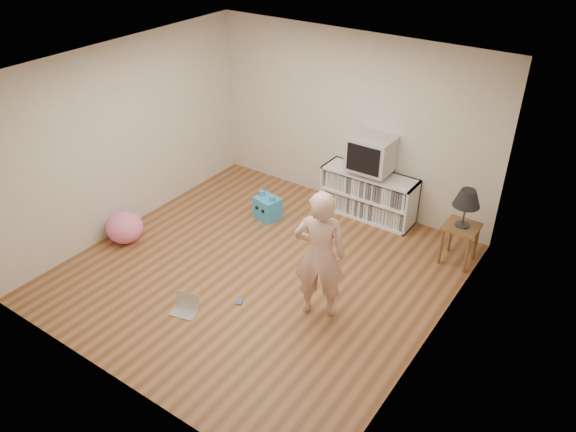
# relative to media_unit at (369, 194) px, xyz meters

# --- Properties ---
(ground) EXTENTS (4.50, 4.50, 0.00)m
(ground) POSITION_rel_media_unit_xyz_m (-0.48, -2.04, -0.35)
(ground) COLOR brown
(ground) RESTS_ON ground
(walls) EXTENTS (4.52, 4.52, 2.60)m
(walls) POSITION_rel_media_unit_xyz_m (-0.48, -2.04, 0.95)
(walls) COLOR silver
(walls) RESTS_ON ground
(ceiling) EXTENTS (4.50, 4.50, 0.01)m
(ceiling) POSITION_rel_media_unit_xyz_m (-0.48, -2.04, 2.25)
(ceiling) COLOR white
(ceiling) RESTS_ON walls
(media_unit) EXTENTS (1.40, 0.45, 0.70)m
(media_unit) POSITION_rel_media_unit_xyz_m (0.00, 0.00, 0.00)
(media_unit) COLOR white
(media_unit) RESTS_ON ground
(dvd_deck) EXTENTS (0.45, 0.35, 0.07)m
(dvd_deck) POSITION_rel_media_unit_xyz_m (0.00, -0.02, 0.39)
(dvd_deck) COLOR gray
(dvd_deck) RESTS_ON media_unit
(crt_tv) EXTENTS (0.60, 0.53, 0.50)m
(crt_tv) POSITION_rel_media_unit_xyz_m (-0.00, -0.02, 0.67)
(crt_tv) COLOR #B2B2B8
(crt_tv) RESTS_ON dvd_deck
(side_table) EXTENTS (0.42, 0.42, 0.55)m
(side_table) POSITION_rel_media_unit_xyz_m (1.51, -0.39, 0.07)
(side_table) COLOR brown
(side_table) RESTS_ON ground
(table_lamp) EXTENTS (0.34, 0.34, 0.52)m
(table_lamp) POSITION_rel_media_unit_xyz_m (1.51, -0.39, 0.59)
(table_lamp) COLOR #333333
(table_lamp) RESTS_ON side_table
(person) EXTENTS (0.68, 0.58, 1.59)m
(person) POSITION_rel_media_unit_xyz_m (0.54, -2.25, 0.45)
(person) COLOR #E1AC99
(person) RESTS_ON ground
(laptop) EXTENTS (0.34, 0.30, 0.20)m
(laptop) POSITION_rel_media_unit_xyz_m (-0.73, -3.13, -0.29)
(laptop) COLOR silver
(laptop) RESTS_ON ground
(playing_cards) EXTENTS (0.10, 0.11, 0.02)m
(playing_cards) POSITION_rel_media_unit_xyz_m (-0.30, -2.67, -0.34)
(playing_cards) COLOR #405AAD
(playing_cards) RESTS_ON ground
(plush_blue) EXTENTS (0.40, 0.36, 0.41)m
(plush_blue) POSITION_rel_media_unit_xyz_m (-1.18, -0.92, -0.18)
(plush_blue) COLOR #2C91D4
(plush_blue) RESTS_ON ground
(plush_pink) EXTENTS (0.56, 0.56, 0.43)m
(plush_pink) POSITION_rel_media_unit_xyz_m (-2.43, -2.52, -0.14)
(plush_pink) COLOR pink
(plush_pink) RESTS_ON ground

